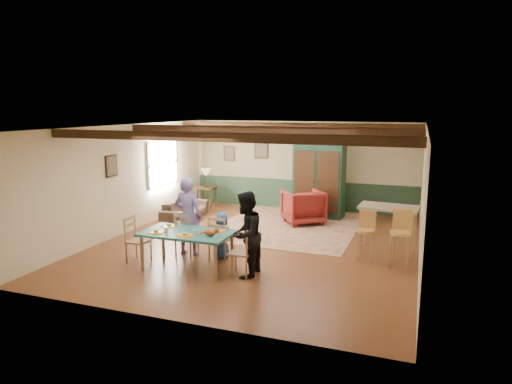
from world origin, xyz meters
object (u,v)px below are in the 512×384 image
(person_child, at_px, (222,236))
(bar_stool_left, at_px, (366,236))
(sofa, at_px, (185,209))
(person_woman, at_px, (246,234))
(table_lamp, at_px, (206,178))
(dining_table, at_px, (188,250))
(bar_stool_right, at_px, (400,239))
(dining_chair_end_left, at_px, (138,240))
(end_table, at_px, (207,197))
(cat, at_px, (210,232))
(dining_chair_far_left, at_px, (187,234))
(armoire, at_px, (319,179))
(dining_chair_far_right, at_px, (220,238))
(counter_table, at_px, (388,229))
(armchair, at_px, (303,207))
(person_man, at_px, (188,216))
(dining_chair_end_right, at_px, (241,252))

(person_child, height_order, bar_stool_left, bar_stool_left)
(person_child, xyz_separation_m, sofa, (-2.38, 2.78, -0.21))
(person_woman, bearing_deg, table_lamp, -147.32)
(person_woman, bearing_deg, dining_table, -90.00)
(table_lamp, height_order, bar_stool_right, table_lamp)
(dining_chair_end_left, bearing_deg, end_table, 10.46)
(dining_table, bearing_deg, cat, -10.21)
(dining_chair_far_left, distance_m, sofa, 3.28)
(person_child, distance_m, armoire, 4.51)
(sofa, bearing_deg, armoire, -72.06)
(dining_chair_far_right, bearing_deg, dining_chair_end_left, 24.92)
(counter_table, relative_size, bar_stool_right, 1.08)
(dining_chair_end_left, relative_size, sofa, 0.49)
(dining_chair_far_right, bearing_deg, sofa, -50.29)
(person_child, distance_m, sofa, 3.67)
(end_table, relative_size, table_lamp, 1.09)
(dining_chair_end_left, xyz_separation_m, armchair, (2.39, 4.22, -0.00))
(person_woman, xyz_separation_m, sofa, (-3.21, 3.56, -0.53))
(person_man, bearing_deg, person_child, -180.00)
(dining_chair_end_left, relative_size, end_table, 1.44)
(armchair, bearing_deg, end_table, -50.01)
(dining_chair_far_right, xyz_separation_m, armoire, (1.11, 4.41, 0.65))
(dining_chair_far_right, distance_m, armoire, 4.59)
(cat, distance_m, end_table, 5.87)
(cat, distance_m, counter_table, 3.95)
(person_woman, height_order, bar_stool_left, person_woman)
(dining_chair_far_right, relative_size, end_table, 1.44)
(person_woman, xyz_separation_m, bar_stool_right, (2.68, 1.46, -0.23))
(dining_chair_end_right, bearing_deg, bar_stool_right, 117.68)
(dining_chair_end_left, height_order, end_table, dining_chair_end_left)
(dining_chair_far_right, height_order, cat, dining_chair_far_right)
(dining_chair_far_right, height_order, person_woman, person_woman)
(dining_table, xyz_separation_m, counter_table, (3.61, 2.37, 0.15))
(armchair, bearing_deg, dining_table, 38.51)
(bar_stool_left, bearing_deg, armchair, 130.47)
(person_woman, bearing_deg, dining_chair_far_left, -113.57)
(dining_chair_far_left, xyz_separation_m, armchair, (1.66, 3.51, -0.00))
(cat, relative_size, armoire, 0.16)
(dining_chair_far_left, distance_m, person_woman, 1.79)
(end_table, distance_m, table_lamp, 0.62)
(cat, bearing_deg, end_table, 116.51)
(armchair, bearing_deg, dining_chair_far_left, 29.95)
(table_lamp, bearing_deg, armchair, -15.28)
(armchair, bearing_deg, person_child, 40.89)
(bar_stool_right, bearing_deg, cat, -147.42)
(person_woman, bearing_deg, person_child, -133.26)
(armoire, distance_m, counter_table, 3.51)
(armchair, height_order, end_table, armchair)
(bar_stool_left, bearing_deg, cat, -143.65)
(person_man, height_order, sofa, person_man)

